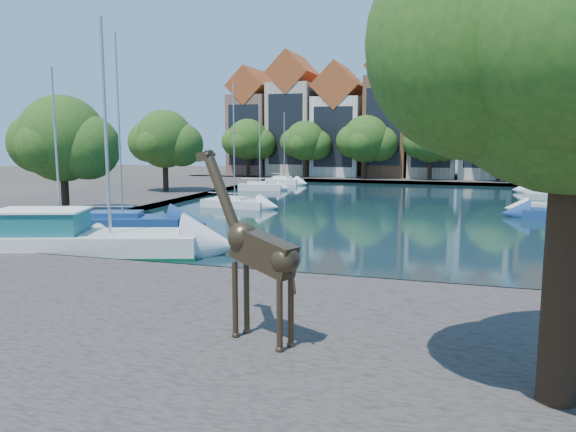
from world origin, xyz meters
name	(u,v)px	position (x,y,z in m)	size (l,w,h in m)	color
ground	(311,285)	(0.00, 0.00, 0.00)	(160.00, 160.00, 0.00)	#38332B
water_basin	(386,209)	(0.00, 24.00, 0.04)	(38.00, 50.00, 0.08)	black
near_quay	(248,340)	(0.00, -7.00, 0.25)	(50.00, 14.00, 0.50)	#49433F
far_quay	(416,178)	(0.00, 56.00, 0.25)	(60.00, 16.00, 0.50)	#49433F
left_quay	(116,197)	(-25.00, 24.00, 0.25)	(14.00, 52.00, 0.50)	#49433F
townhouse_west_end	(255,126)	(-23.00, 55.99, 7.36)	(5.44, 9.18, 14.93)	brown
townhouse_west_mid	(295,119)	(-17.00, 55.99, 8.23)	(5.94, 9.18, 16.79)	#C0B093
townhouse_west_inner	(340,125)	(-10.50, 55.99, 7.35)	(6.43, 9.18, 15.15)	silver
townhouse_center	(388,117)	(-4.00, 55.99, 8.36)	(5.44, 9.18, 16.93)	brown
townhouse_east_inner	(433,122)	(2.00, 55.99, 7.73)	(5.94, 9.18, 15.79)	tan
townhouse_east_mid	(486,118)	(8.50, 55.99, 8.10)	(6.43, 9.18, 16.65)	beige
townhouse_east_end	(541,126)	(15.00, 55.99, 7.11)	(5.44, 9.18, 14.43)	brown
far_tree_far_west	(248,141)	(-21.90, 50.49, 5.18)	(7.28, 5.60, 7.68)	#332114
far_tree_west	(306,142)	(-13.91, 50.49, 5.08)	(6.76, 5.20, 7.36)	#332114
far_tree_mid_west	(367,141)	(-5.89, 50.49, 5.29)	(7.80, 6.00, 8.00)	#332114
far_tree_mid_east	(432,142)	(2.10, 50.49, 5.13)	(7.02, 5.40, 7.52)	#332114
far_tree_east	(501,141)	(10.11, 50.49, 5.24)	(7.54, 5.80, 7.84)	#332114
far_tree_far_east	(575,143)	(18.09, 50.49, 5.08)	(6.76, 5.20, 7.36)	#332114
side_tree_left_near	(63,141)	(-20.89, 11.99, 5.49)	(7.80, 6.00, 8.20)	#332114
side_tree_left_far	(165,141)	(-21.90, 27.99, 5.38)	(7.28, 5.60, 7.88)	#332114
giraffe_statue	(256,249)	(0.44, -7.52, 2.95)	(3.33, 1.71, 4.98)	#382C1C
motorsailer	(75,237)	(-12.44, 1.88, 0.94)	(11.74, 6.65, 11.29)	silver
sailboat_left_a	(61,234)	(-15.00, 4.00, 0.63)	(5.60, 1.96, 9.31)	silver
sailboat_left_b	(123,219)	(-14.77, 9.51, 0.66)	(7.81, 4.76, 12.02)	navy
sailboat_left_c	(235,201)	(-12.00, 21.32, 0.57)	(5.59, 2.45, 10.00)	white
sailboat_left_d	(260,185)	(-15.00, 35.81, 0.64)	(4.81, 2.44, 9.94)	white
sailboat_left_e	(284,180)	(-14.80, 44.00, 0.61)	(5.02, 3.25, 8.64)	white
sailboat_right_b	(568,212)	(12.89, 21.98, 0.60)	(6.18, 2.36, 11.59)	navy
sailboat_right_c	(560,206)	(12.78, 24.78, 0.69)	(5.54, 2.33, 10.64)	silver
sailboat_right_d	(557,188)	(15.00, 40.95, 0.63)	(6.06, 2.81, 9.59)	white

